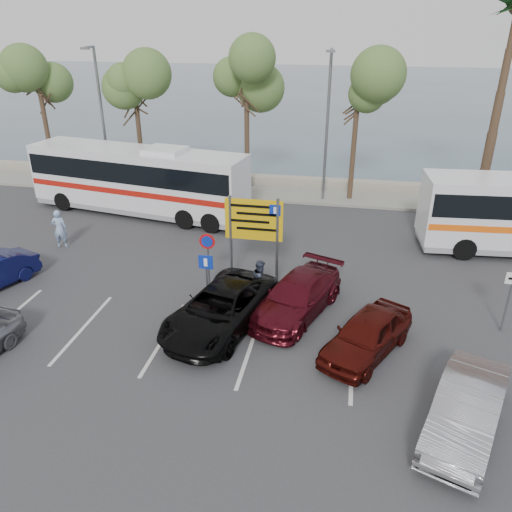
% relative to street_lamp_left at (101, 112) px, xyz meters
% --- Properties ---
extents(ground, '(120.00, 120.00, 0.00)m').
position_rel_street_lamp_left_xyz_m(ground, '(10.00, -13.52, -4.60)').
color(ground, '#363739').
rests_on(ground, ground).
extents(kerb_strip, '(44.00, 2.40, 0.15)m').
position_rel_street_lamp_left_xyz_m(kerb_strip, '(10.00, 0.48, -4.52)').
color(kerb_strip, gray).
rests_on(kerb_strip, ground).
extents(seawall, '(48.00, 0.80, 0.60)m').
position_rel_street_lamp_left_xyz_m(seawall, '(10.00, 2.48, -4.30)').
color(seawall, gray).
rests_on(seawall, ground).
extents(sea, '(140.00, 140.00, 0.00)m').
position_rel_street_lamp_left_xyz_m(sea, '(10.00, 46.48, -4.59)').
color(sea, '#394D5B').
rests_on(sea, ground).
extents(tree_far_left, '(3.20, 3.20, 7.60)m').
position_rel_street_lamp_left_xyz_m(tree_far_left, '(-4.00, 0.48, 1.73)').
color(tree_far_left, '#382619').
rests_on(tree_far_left, kerb_strip).
extents(tree_left, '(3.20, 3.20, 7.20)m').
position_rel_street_lamp_left_xyz_m(tree_left, '(2.00, 0.48, 1.41)').
color(tree_left, '#382619').
rests_on(tree_left, kerb_strip).
extents(tree_mid, '(3.20, 3.20, 8.00)m').
position_rel_street_lamp_left_xyz_m(tree_mid, '(8.50, 0.48, 2.06)').
color(tree_mid, '#382619').
rests_on(tree_mid, kerb_strip).
extents(tree_right, '(3.20, 3.20, 7.40)m').
position_rel_street_lamp_left_xyz_m(tree_right, '(14.50, 0.48, 1.57)').
color(tree_right, '#382619').
rests_on(tree_right, kerb_strip).
extents(street_lamp_left, '(0.45, 1.15, 8.01)m').
position_rel_street_lamp_left_xyz_m(street_lamp_left, '(0.00, 0.00, 0.00)').
color(street_lamp_left, slate).
rests_on(street_lamp_left, kerb_strip).
extents(street_lamp_right, '(0.45, 1.15, 8.01)m').
position_rel_street_lamp_left_xyz_m(street_lamp_right, '(13.00, 0.00, 0.00)').
color(street_lamp_right, slate).
rests_on(street_lamp_right, kerb_strip).
extents(direction_sign, '(2.20, 0.12, 3.60)m').
position_rel_street_lamp_left_xyz_m(direction_sign, '(11.00, -10.32, -2.17)').
color(direction_sign, slate).
rests_on(direction_sign, ground).
extents(sign_no_stop, '(0.60, 0.08, 2.35)m').
position_rel_street_lamp_left_xyz_m(sign_no_stop, '(9.40, -11.13, -3.02)').
color(sign_no_stop, slate).
rests_on(sign_no_stop, ground).
extents(sign_parking, '(0.50, 0.07, 2.25)m').
position_rel_street_lamp_left_xyz_m(sign_parking, '(9.80, -12.73, -3.13)').
color(sign_parking, slate).
rests_on(sign_parking, ground).
extents(sign_taxi, '(0.50, 0.07, 2.20)m').
position_rel_street_lamp_left_xyz_m(sign_taxi, '(19.80, -12.03, -3.18)').
color(sign_taxi, slate).
rests_on(sign_taxi, ground).
extents(lane_markings, '(12.02, 4.20, 0.01)m').
position_rel_street_lamp_left_xyz_m(lane_markings, '(8.86, -14.52, -4.60)').
color(lane_markings, silver).
rests_on(lane_markings, ground).
extents(coach_bus_left, '(12.06, 4.52, 3.68)m').
position_rel_street_lamp_left_xyz_m(coach_bus_left, '(3.50, -3.66, -2.89)').
color(coach_bus_left, silver).
rests_on(coach_bus_left, ground).
extents(car_maroon, '(3.41, 5.03, 1.35)m').
position_rel_street_lamp_left_xyz_m(car_maroon, '(12.90, -12.21, -3.92)').
color(car_maroon, '#4B0C15').
rests_on(car_maroon, ground).
extents(car_red, '(3.27, 4.22, 1.34)m').
position_rel_street_lamp_left_xyz_m(car_red, '(15.30, -14.10, -3.93)').
color(car_red, '#430D09').
rests_on(car_red, ground).
extents(suv_black, '(3.66, 5.56, 1.42)m').
position_rel_street_lamp_left_xyz_m(suv_black, '(10.50, -13.53, -3.89)').
color(suv_black, black).
rests_on(suv_black, ground).
extents(car_silver_b, '(2.87, 4.47, 1.39)m').
position_rel_street_lamp_left_xyz_m(car_silver_b, '(17.70, -17.02, -3.90)').
color(car_silver_b, gray).
rests_on(car_silver_b, ground).
extents(pedestrian_near, '(0.73, 0.55, 1.79)m').
position_rel_street_lamp_left_xyz_m(pedestrian_near, '(1.68, -8.52, -3.70)').
color(pedestrian_near, '#8FAAD0').
rests_on(pedestrian_near, ground).
extents(pedestrian_far, '(0.63, 0.79, 1.57)m').
position_rel_street_lamp_left_xyz_m(pedestrian_far, '(11.48, -11.43, -3.81)').
color(pedestrian_far, '#32384B').
rests_on(pedestrian_far, ground).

